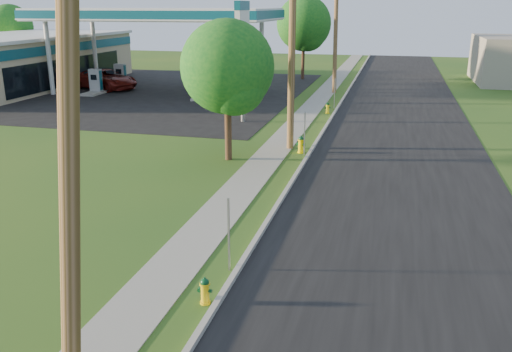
{
  "coord_description": "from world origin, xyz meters",
  "views": [
    {
      "loc": [
        4.08,
        -7.97,
        6.61
      ],
      "look_at": [
        0.0,
        8.0,
        1.4
      ],
      "focal_mm": 38.0,
      "sensor_mm": 36.0,
      "label": 1
    }
  ],
  "objects": [
    {
      "name": "gas_canopy",
      "position": [
        -14.0,
        32.0,
        5.9
      ],
      "size": [
        18.18,
        9.18,
        6.4
      ],
      "color": "silver",
      "rests_on": "ground"
    },
    {
      "name": "sign_post_near",
      "position": [
        0.25,
        4.2,
        1.0
      ],
      "size": [
        0.05,
        0.04,
        2.0
      ],
      "primitive_type": "cube",
      "color": "gray",
      "rests_on": "ground"
    },
    {
      "name": "curb",
      "position": [
        0.5,
        10.0,
        0.07
      ],
      "size": [
        0.15,
        120.0,
        0.15
      ],
      "primitive_type": "cube",
      "color": "#9D998F",
      "rests_on": "ground"
    },
    {
      "name": "car_red",
      "position": [
        -19.0,
        32.3,
        0.81
      ],
      "size": [
        6.39,
        4.54,
        1.62
      ],
      "primitive_type": "imported",
      "rotation": [
        0.0,
        0.0,
        1.22
      ],
      "color": "maroon",
      "rests_on": "ground"
    },
    {
      "name": "convenience_store",
      "position": [
        -26.98,
        32.0,
        2.13
      ],
      "size": [
        10.4,
        22.4,
        4.25
      ],
      "color": "tan",
      "rests_on": "ground"
    },
    {
      "name": "road",
      "position": [
        4.5,
        10.0,
        0.01
      ],
      "size": [
        8.0,
        120.0,
        0.02
      ],
      "primitive_type": "cube",
      "color": "black",
      "rests_on": "ground"
    },
    {
      "name": "fuel_pump_nw",
      "position": [
        -18.5,
        30.0,
        0.72
      ],
      "size": [
        1.2,
        3.2,
        1.9
      ],
      "color": "#9D998F",
      "rests_on": "ground"
    },
    {
      "name": "hydrant_far",
      "position": [
        0.05,
        26.32,
        0.35
      ],
      "size": [
        0.37,
        0.33,
        0.72
      ],
      "color": "yellow",
      "rests_on": "ground"
    },
    {
      "name": "utility_pole_mid",
      "position": [
        -0.6,
        17.0,
        4.95
      ],
      "size": [
        1.4,
        0.32,
        9.8
      ],
      "color": "brown",
      "rests_on": "ground"
    },
    {
      "name": "utility_pole_near",
      "position": [
        -0.6,
        -1.0,
        4.8
      ],
      "size": [
        1.4,
        0.32,
        9.48
      ],
      "color": "brown",
      "rests_on": "ground"
    },
    {
      "name": "tree_lot",
      "position": [
        -4.24,
        42.57,
        4.84
      ],
      "size": [
        4.96,
        4.96,
        7.52
      ],
      "color": "#342213",
      "rests_on": "ground"
    },
    {
      "name": "hydrant_mid",
      "position": [
        0.04,
        16.31,
        0.41
      ],
      "size": [
        0.43,
        0.38,
        0.83
      ],
      "color": "yellow",
      "rests_on": "ground"
    },
    {
      "name": "price_pylon",
      "position": [
        -4.5,
        22.5,
        5.43
      ],
      "size": [
        0.34,
        2.04,
        6.85
      ],
      "color": "gray",
      "rests_on": "ground"
    },
    {
      "name": "hydrant_near",
      "position": [
        0.19,
        2.48,
        0.33
      ],
      "size": [
        0.34,
        0.31,
        0.67
      ],
      "color": "yellow",
      "rests_on": "ground"
    },
    {
      "name": "fuel_pump_se",
      "position": [
        -9.5,
        34.0,
        0.72
      ],
      "size": [
        1.2,
        3.2,
        1.9
      ],
      "color": "#9D998F",
      "rests_on": "ground"
    },
    {
      "name": "tree_back",
      "position": [
        -34.33,
        41.27,
        4.35
      ],
      "size": [
        4.46,
        4.46,
        6.76
      ],
      "color": "#342213",
      "rests_on": "ground"
    },
    {
      "name": "sign_post_mid",
      "position": [
        0.25,
        16.0,
        1.0
      ],
      "size": [
        0.05,
        0.04,
        2.0
      ],
      "primitive_type": "cube",
      "color": "gray",
      "rests_on": "ground"
    },
    {
      "name": "sidewalk",
      "position": [
        -1.25,
        10.0,
        0.01
      ],
      "size": [
        1.5,
        120.0,
        0.03
      ],
      "primitive_type": "cube",
      "color": "gray",
      "rests_on": "ground"
    },
    {
      "name": "fuel_pump_ne",
      "position": [
        -9.5,
        30.0,
        0.72
      ],
      "size": [
        1.2,
        3.2,
        1.9
      ],
      "color": "#9D998F",
      "rests_on": "ground"
    },
    {
      "name": "forecourt",
      "position": [
        -16.0,
        32.0,
        0.01
      ],
      "size": [
        26.0,
        28.0,
        0.02
      ],
      "primitive_type": "cube",
      "color": "black",
      "rests_on": "ground"
    },
    {
      "name": "fuel_pump_sw",
      "position": [
        -18.5,
        34.0,
        0.72
      ],
      "size": [
        1.2,
        3.2,
        1.9
      ],
      "color": "#9D998F",
      "rests_on": "ground"
    },
    {
      "name": "utility_pole_far",
      "position": [
        -0.6,
        35.0,
        4.8
      ],
      "size": [
        1.4,
        0.32,
        9.5
      ],
      "color": "brown",
      "rests_on": "ground"
    },
    {
      "name": "sign_post_far",
      "position": [
        0.25,
        28.2,
        1.0
      ],
      "size": [
        0.05,
        0.04,
        2.0
      ],
      "primitive_type": "cube",
      "color": "gray",
      "rests_on": "ground"
    },
    {
      "name": "tree_verge",
      "position": [
        -2.8,
        14.33,
        3.94
      ],
      "size": [
        4.04,
        4.04,
        6.12
      ],
      "color": "#342213",
      "rests_on": "ground"
    }
  ]
}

